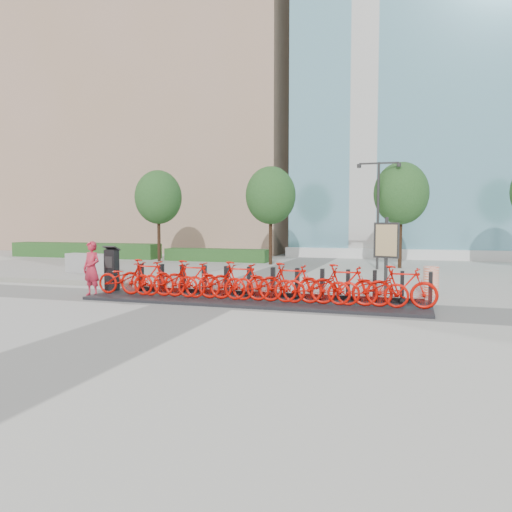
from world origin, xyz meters
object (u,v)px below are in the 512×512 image
(worker_red, at_px, (92,269))
(construction_barrel, at_px, (431,281))
(kiosk, at_px, (112,269))
(jersey_barrier, at_px, (89,263))
(bike_0, at_px, (126,278))
(map_sign, at_px, (386,244))

(worker_red, xyz_separation_m, construction_barrel, (9.84, 3.14, -0.38))
(kiosk, xyz_separation_m, construction_barrel, (9.61, 2.44, -0.31))
(kiosk, height_order, construction_barrel, kiosk)
(worker_red, distance_m, jersey_barrier, 7.03)
(bike_0, height_order, jersey_barrier, bike_0)
(jersey_barrier, bearing_deg, construction_barrel, -2.65)
(worker_red, distance_m, construction_barrel, 10.34)
(construction_barrel, bearing_deg, bike_0, -160.72)
(jersey_barrier, distance_m, map_sign, 13.07)
(bike_0, relative_size, kiosk, 1.29)
(kiosk, relative_size, map_sign, 0.59)
(construction_barrel, relative_size, map_sign, 0.37)
(worker_red, bearing_deg, kiosk, 81.58)
(kiosk, xyz_separation_m, worker_red, (-0.24, -0.71, 0.07))
(construction_barrel, relative_size, jersey_barrier, 0.41)
(bike_0, relative_size, map_sign, 0.77)
(bike_0, xyz_separation_m, construction_barrel, (8.73, 3.05, -0.12))
(bike_0, xyz_separation_m, worker_red, (-1.12, -0.09, 0.27))
(map_sign, bearing_deg, kiosk, -145.55)
(jersey_barrier, bearing_deg, map_sign, -5.12)
(bike_0, distance_m, worker_red, 1.15)
(bike_0, xyz_separation_m, jersey_barrier, (-5.31, 5.54, -0.14))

